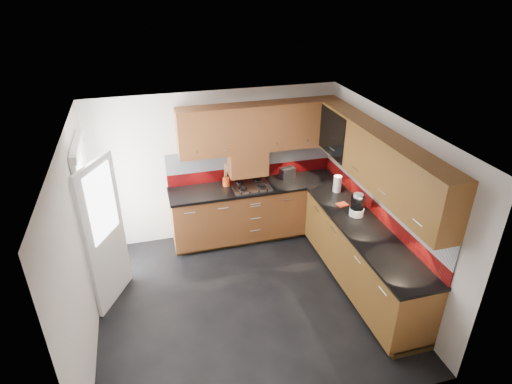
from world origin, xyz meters
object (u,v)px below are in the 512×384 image
object	(u,v)px
food_processor	(357,206)
toaster	(287,172)
utensil_pot	(226,180)
gas_hob	(251,186)

from	to	relation	value
food_processor	toaster	bearing A→B (deg)	110.28
toaster	utensil_pot	bearing A→B (deg)	-178.10
gas_hob	food_processor	size ratio (longest dim) A/B	1.80
toaster	gas_hob	bearing A→B (deg)	-165.64
gas_hob	utensil_pot	world-z (taller)	utensil_pot
gas_hob	utensil_pot	size ratio (longest dim) A/B	1.56
gas_hob	toaster	world-z (taller)	toaster
toaster	food_processor	distance (m)	1.49
gas_hob	toaster	distance (m)	0.69
gas_hob	utensil_pot	distance (m)	0.39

